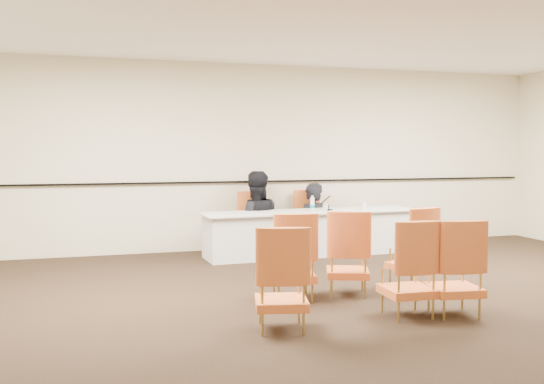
{
  "coord_description": "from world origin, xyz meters",
  "views": [
    {
      "loc": [
        -2.77,
        -5.55,
        1.62
      ],
      "look_at": [
        -0.27,
        2.6,
        1.02
      ],
      "focal_mm": 40.0,
      "sensor_mm": 36.0,
      "label": 1
    }
  ],
  "objects_px": {
    "panelist_main_chair": "(312,220)",
    "coffee_cup": "(364,206)",
    "aud_chair_back_right": "(454,267)",
    "microphone": "(329,202)",
    "aud_chair_front_left": "(293,256)",
    "panelist_second": "(255,226)",
    "panelist_main": "(312,233)",
    "drinking_glass": "(326,207)",
    "aud_chair_front_right": "(412,247)",
    "aud_chair_back_mid": "(408,268)",
    "aud_chair_back_left": "(281,278)",
    "panel_table": "(311,233)",
    "water_bottle": "(312,203)",
    "aud_chair_front_mid": "(348,252)",
    "panelist_second_chair": "(255,222)"
  },
  "relations": [
    {
      "from": "panelist_main_chair",
      "to": "coffee_cup",
      "type": "relative_size",
      "value": 7.82
    },
    {
      "from": "aud_chair_back_right",
      "to": "microphone",
      "type": "bearing_deg",
      "value": 96.1
    },
    {
      "from": "aud_chair_front_left",
      "to": "panelist_second",
      "type": "bearing_deg",
      "value": 91.44
    },
    {
      "from": "panelist_main",
      "to": "aud_chair_front_left",
      "type": "height_order",
      "value": "panelist_main"
    },
    {
      "from": "panelist_main_chair",
      "to": "microphone",
      "type": "height_order",
      "value": "same"
    },
    {
      "from": "microphone",
      "to": "drinking_glass",
      "type": "xyz_separation_m",
      "value": [
        -0.04,
        0.02,
        -0.08
      ]
    },
    {
      "from": "drinking_glass",
      "to": "aud_chair_front_left",
      "type": "distance_m",
      "value": 2.93
    },
    {
      "from": "aud_chair_front_right",
      "to": "aud_chair_back_mid",
      "type": "distance_m",
      "value": 1.31
    },
    {
      "from": "panelist_main_chair",
      "to": "panelist_second",
      "type": "bearing_deg",
      "value": 180.0
    },
    {
      "from": "aud_chair_front_left",
      "to": "aud_chair_back_left",
      "type": "relative_size",
      "value": 1.0
    },
    {
      "from": "coffee_cup",
      "to": "aud_chair_front_left",
      "type": "distance_m",
      "value": 3.17
    },
    {
      "from": "panel_table",
      "to": "panelist_second",
      "type": "bearing_deg",
      "value": 144.67
    },
    {
      "from": "panel_table",
      "to": "panelist_second",
      "type": "height_order",
      "value": "panelist_second"
    },
    {
      "from": "panelist_main",
      "to": "aud_chair_back_left",
      "type": "distance_m",
      "value": 4.52
    },
    {
      "from": "aud_chair_back_left",
      "to": "aud_chair_back_right",
      "type": "distance_m",
      "value": 1.77
    },
    {
      "from": "microphone",
      "to": "aud_chair_back_mid",
      "type": "relative_size",
      "value": 0.28
    },
    {
      "from": "coffee_cup",
      "to": "aud_chair_front_left",
      "type": "xyz_separation_m",
      "value": [
        -2.01,
        -2.44,
        -0.27
      ]
    },
    {
      "from": "water_bottle",
      "to": "drinking_glass",
      "type": "distance_m",
      "value": 0.23
    },
    {
      "from": "aud_chair_back_right",
      "to": "panelist_second",
      "type": "bearing_deg",
      "value": 110.73
    },
    {
      "from": "water_bottle",
      "to": "aud_chair_front_left",
      "type": "xyz_separation_m",
      "value": [
        -1.2,
        -2.56,
        -0.32
      ]
    },
    {
      "from": "panel_table",
      "to": "coffee_cup",
      "type": "relative_size",
      "value": 27.98
    },
    {
      "from": "panelist_main",
      "to": "panelist_second",
      "type": "xyz_separation_m",
      "value": [
        -0.97,
        -0.04,
        0.15
      ]
    },
    {
      "from": "aud_chair_front_mid",
      "to": "aud_chair_back_mid",
      "type": "bearing_deg",
      "value": -57.84
    },
    {
      "from": "microphone",
      "to": "aud_chair_front_left",
      "type": "relative_size",
      "value": 0.28
    },
    {
      "from": "panelist_main",
      "to": "aud_chair_back_mid",
      "type": "xyz_separation_m",
      "value": [
        -0.54,
        -4.05,
        0.22
      ]
    },
    {
      "from": "panelist_main_chair",
      "to": "aud_chair_back_right",
      "type": "xyz_separation_m",
      "value": [
        -0.08,
        -4.14,
        0.0
      ]
    },
    {
      "from": "drinking_glass",
      "to": "aud_chair_back_right",
      "type": "relative_size",
      "value": 0.11
    },
    {
      "from": "coffee_cup",
      "to": "aud_chair_front_right",
      "type": "distance_m",
      "value": 2.35
    },
    {
      "from": "drinking_glass",
      "to": "aud_chair_back_mid",
      "type": "relative_size",
      "value": 0.11
    },
    {
      "from": "microphone",
      "to": "drinking_glass",
      "type": "relative_size",
      "value": 2.69
    },
    {
      "from": "panelist_second_chair",
      "to": "water_bottle",
      "type": "xyz_separation_m",
      "value": [
        0.78,
        -0.49,
        0.32
      ]
    },
    {
      "from": "panelist_second",
      "to": "microphone",
      "type": "distance_m",
      "value": 1.23
    },
    {
      "from": "coffee_cup",
      "to": "aud_chair_front_right",
      "type": "xyz_separation_m",
      "value": [
        -0.47,
        -2.28,
        -0.27
      ]
    },
    {
      "from": "microphone",
      "to": "aud_chair_front_right",
      "type": "relative_size",
      "value": 0.28
    },
    {
      "from": "panelist_second",
      "to": "panelist_second_chair",
      "type": "relative_size",
      "value": 1.83
    },
    {
      "from": "aud_chair_front_left",
      "to": "aud_chair_back_right",
      "type": "height_order",
      "value": "same"
    },
    {
      "from": "water_bottle",
      "to": "aud_chair_back_mid",
      "type": "xyz_separation_m",
      "value": [
        -0.35,
        -3.52,
        -0.32
      ]
    },
    {
      "from": "water_bottle",
      "to": "aud_chair_back_right",
      "type": "distance_m",
      "value": 3.62
    },
    {
      "from": "panelist_main_chair",
      "to": "aud_chair_front_right",
      "type": "bearing_deg",
      "value": -89.58
    },
    {
      "from": "aud_chair_front_right",
      "to": "coffee_cup",
      "type": "bearing_deg",
      "value": 64.26
    },
    {
      "from": "aud_chair_front_mid",
      "to": "microphone",
      "type": "bearing_deg",
      "value": 93.29
    },
    {
      "from": "aud_chair_front_mid",
      "to": "aud_chair_front_right",
      "type": "distance_m",
      "value": 0.89
    },
    {
      "from": "microphone",
      "to": "panelist_second_chair",
      "type": "bearing_deg",
      "value": 128.41
    },
    {
      "from": "coffee_cup",
      "to": "drinking_glass",
      "type": "bearing_deg",
      "value": 169.69
    },
    {
      "from": "panelist_main_chair",
      "to": "aud_chair_back_left",
      "type": "distance_m",
      "value": 4.52
    },
    {
      "from": "panelist_main_chair",
      "to": "panelist_second_chair",
      "type": "bearing_deg",
      "value": 180.0
    },
    {
      "from": "microphone",
      "to": "coffee_cup",
      "type": "height_order",
      "value": "microphone"
    },
    {
      "from": "panelist_main_chair",
      "to": "drinking_glass",
      "type": "relative_size",
      "value": 9.5
    },
    {
      "from": "panelist_main",
      "to": "water_bottle",
      "type": "xyz_separation_m",
      "value": [
        -0.19,
        -0.53,
        0.54
      ]
    },
    {
      "from": "aud_chair_back_right",
      "to": "aud_chair_front_right",
      "type": "bearing_deg",
      "value": 87.53
    }
  ]
}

